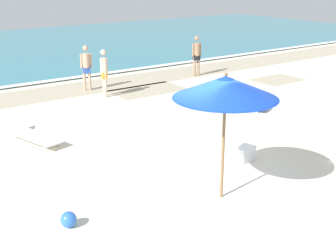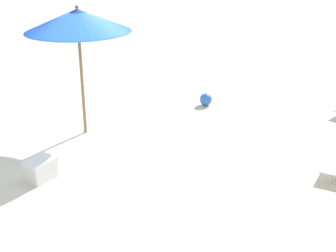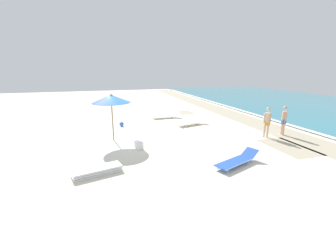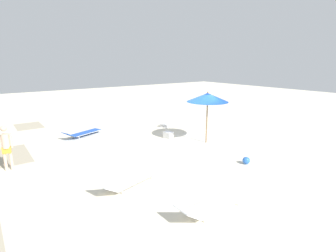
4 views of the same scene
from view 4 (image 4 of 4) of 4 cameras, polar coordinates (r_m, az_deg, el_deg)
The scene contains 9 objects.
ground_plane at distance 13.37m, azimuth 3.89°, elevation -4.32°, with size 60.00×60.00×0.16m.
beach_umbrella at distance 13.25m, azimuth 8.62°, elevation 6.14°, with size 2.08×2.08×2.63m.
lounger_stack at distance 17.24m, azimuth 0.90°, elevation 0.60°, with size 1.06×1.96×0.24m.
sun_lounger_under_umbrella at distance 15.40m, azimuth -18.05°, elevation -1.43°, with size 1.41×2.38×0.46m.
sun_lounger_beside_umbrella at distance 9.05m, azimuth -8.75°, elevation -11.78°, with size 1.18×2.36×0.49m.
sun_lounger_near_water_left at distance 7.69m, azimuth 9.19°, elevation -16.76°, with size 0.66×2.25×0.50m.
beachgoer_strolling_adult at distance 11.69m, azimuth -31.80°, elevation -3.62°, with size 0.27×0.44×1.76m.
beach_ball at distance 11.28m, azimuth 16.66°, elevation -7.20°, with size 0.30×0.30×0.30m.
cooler_box at distance 14.29m, azimuth 0.05°, elevation -1.96°, with size 0.55×0.42×0.37m.
Camera 4 is at (-9.69, 8.22, 4.11)m, focal length 28.00 mm.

